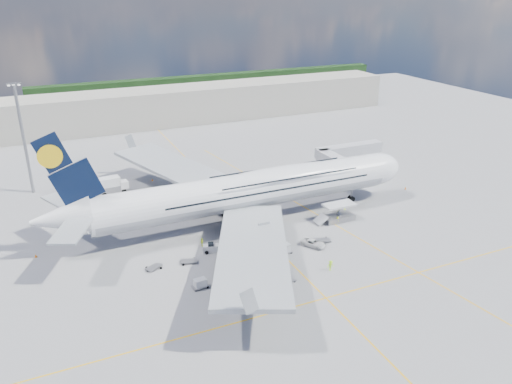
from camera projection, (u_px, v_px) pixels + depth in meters
name	position (u px, v px, depth m)	size (l,w,h in m)	color
ground	(270.00, 242.00, 94.13)	(300.00, 300.00, 0.00)	gray
taxi_line_main	(270.00, 242.00, 94.13)	(0.25, 220.00, 0.01)	#EDAC0C
taxi_line_cross	(326.00, 298.00, 77.27)	(120.00, 0.25, 0.01)	#EDAC0C
taxi_line_diag	(308.00, 209.00, 107.85)	(0.25, 100.00, 0.01)	#EDAC0C
airliner	(250.00, 190.00, 100.03)	(77.26, 79.15, 23.71)	white
jet_bridge	(344.00, 156.00, 120.43)	(18.80, 12.10, 8.50)	#B7B7BC
cargo_loader	(338.00, 215.00, 102.45)	(8.53, 3.20, 3.67)	silver
light_mast	(24.00, 138.00, 111.90)	(3.00, 0.70, 25.50)	gray
terminal	(151.00, 107.00, 171.93)	(180.00, 16.00, 12.00)	#B2AD9E
tree_line	(216.00, 83.00, 225.76)	(160.00, 6.00, 8.00)	#193814
dolly_row_a	(189.00, 261.00, 86.98)	(3.21, 2.25, 0.43)	gray
dolly_row_b	(200.00, 283.00, 79.52)	(2.72, 1.65, 1.64)	gray
dolly_row_c	(287.00, 280.00, 81.32)	(2.81, 1.50, 0.41)	gray
dolly_back	(154.00, 267.00, 85.11)	(3.14, 2.60, 0.41)	gray
dolly_nose_far	(322.00, 240.00, 94.21)	(3.45, 2.64, 0.45)	gray
dolly_nose_near	(284.00, 249.00, 89.75)	(3.00, 1.74, 1.84)	gray
baggage_tug	(211.00, 248.00, 90.43)	(3.10, 2.09, 1.77)	silver
catering_truck_inner	(184.00, 198.00, 109.47)	(6.68, 4.45, 3.69)	gray
catering_truck_outer	(112.00, 186.00, 115.38)	(7.02, 3.07, 4.10)	gray
service_van	(313.00, 243.00, 92.36)	(2.14, 4.65, 1.29)	silver
crew_nose	(345.00, 211.00, 105.39)	(0.57, 0.37, 1.56)	#CAFF1A
crew_loader	(339.00, 208.00, 106.47)	(0.82, 0.64, 1.68)	#D1F419
crew_wing	(202.00, 242.00, 92.35)	(0.96, 0.40, 1.63)	#D7F019
crew_van	(337.00, 220.00, 101.18)	(0.74, 0.48, 1.52)	#E9FB1A
crew_tug	(331.00, 266.00, 84.43)	(1.21, 0.70, 1.88)	#B2FF1A
cone_nose	(405.00, 188.00, 118.50)	(0.47, 0.47, 0.60)	orange
cone_wing_left_inner	(213.00, 199.00, 112.33)	(0.38, 0.38, 0.49)	orange
cone_wing_left_outer	(152.00, 180.00, 123.64)	(0.49, 0.49, 0.63)	orange
cone_wing_right_inner	(216.00, 280.00, 81.71)	(0.37, 0.37, 0.48)	orange
cone_wing_right_outer	(257.00, 289.00, 79.18)	(0.43, 0.43, 0.55)	orange
cone_tail	(36.00, 256.00, 88.78)	(0.50, 0.50, 0.64)	orange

